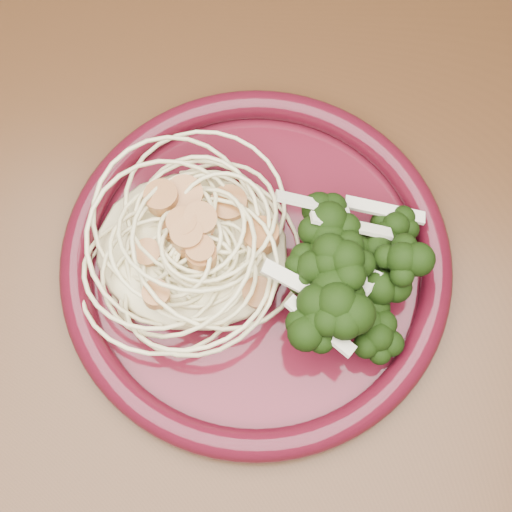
{
  "coord_description": "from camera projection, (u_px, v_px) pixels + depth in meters",
  "views": [
    {
      "loc": [
        0.02,
        -0.23,
        1.21
      ],
      "look_at": [
        -0.02,
        -0.07,
        0.77
      ],
      "focal_mm": 50.0,
      "sensor_mm": 36.0,
      "label": 1
    }
  ],
  "objects": [
    {
      "name": "spaghetti_pile",
      "position": [
        191.0,
        244.0,
        0.47
      ],
      "size": [
        0.13,
        0.12,
        0.03
      ],
      "primitive_type": "ellipsoid",
      "rotation": [
        0.0,
        0.0,
        0.01
      ],
      "color": "beige",
      "rests_on": "dinner_plate"
    },
    {
      "name": "broccoli_pile",
      "position": [
        338.0,
        265.0,
        0.46
      ],
      "size": [
        0.08,
        0.14,
        0.05
      ],
      "primitive_type": "ellipsoid",
      "rotation": [
        0.0,
        0.0,
        0.01
      ],
      "color": "black",
      "rests_on": "dinner_plate"
    },
    {
      "name": "dinner_plate",
      "position": [
        256.0,
        261.0,
        0.48
      ],
      "size": [
        0.27,
        0.27,
        0.02
      ],
      "rotation": [
        0.0,
        0.0,
        0.01
      ],
      "color": "#470E19",
      "rests_on": "dining_table"
    },
    {
      "name": "dining_table",
      "position": [
        291.0,
        228.0,
        0.61
      ],
      "size": [
        1.2,
        0.8,
        0.75
      ],
      "color": "#472814",
      "rests_on": "ground"
    },
    {
      "name": "scallop_cluster",
      "position": [
        186.0,
        224.0,
        0.44
      ],
      "size": [
        0.12,
        0.12,
        0.04
      ],
      "primitive_type": null,
      "rotation": [
        0.0,
        0.0,
        0.01
      ],
      "color": "#B3743D",
      "rests_on": "spaghetti_pile"
    },
    {
      "name": "onion_garnish",
      "position": [
        344.0,
        249.0,
        0.43
      ],
      "size": [
        0.06,
        0.09,
        0.05
      ],
      "primitive_type": null,
      "rotation": [
        0.0,
        0.0,
        0.01
      ],
      "color": "beige",
      "rests_on": "broccoli_pile"
    }
  ]
}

